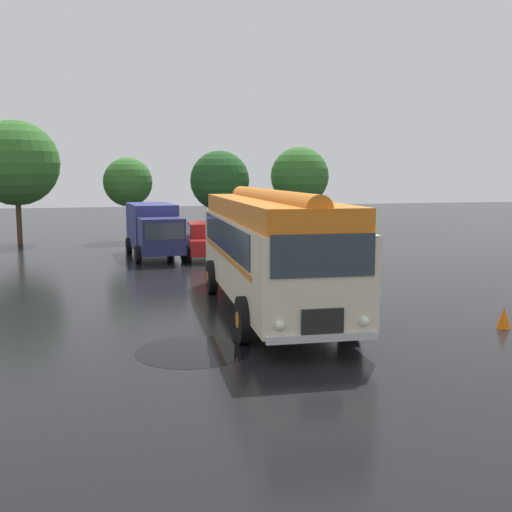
# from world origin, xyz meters

# --- Properties ---
(ground_plane) EXTENTS (120.00, 120.00, 0.00)m
(ground_plane) POSITION_xyz_m (0.00, 0.00, 0.00)
(ground_plane) COLOR black
(vintage_bus) EXTENTS (3.31, 10.25, 3.49)m
(vintage_bus) POSITION_xyz_m (-0.76, 0.97, 1.89)
(vintage_bus) COLOR beige
(vintage_bus) RESTS_ON ground
(car_near_left) EXTENTS (2.17, 4.30, 1.66)m
(car_near_left) POSITION_xyz_m (-0.61, 12.46, 0.85)
(car_near_left) COLOR maroon
(car_near_left) RESTS_ON ground
(car_mid_left) EXTENTS (2.27, 4.35, 1.66)m
(car_mid_left) POSITION_xyz_m (2.36, 13.12, 0.85)
(car_mid_left) COLOR #B7BABF
(car_mid_left) RESTS_ON ground
(box_van) EXTENTS (2.59, 5.87, 2.50)m
(box_van) POSITION_xyz_m (-2.90, 13.52, 1.36)
(box_van) COLOR navy
(box_van) RESTS_ON ground
(tree_far_left) EXTENTS (4.74, 4.74, 6.91)m
(tree_far_left) POSITION_xyz_m (-9.75, 20.80, 4.56)
(tree_far_left) COLOR #4C3823
(tree_far_left) RESTS_ON ground
(tree_left_of_centre) EXTENTS (2.87, 2.87, 4.91)m
(tree_left_of_centre) POSITION_xyz_m (-3.68, 20.89, 3.43)
(tree_left_of_centre) COLOR #4C3823
(tree_left_of_centre) RESTS_ON ground
(tree_centre) EXTENTS (3.51, 3.49, 5.30)m
(tree_centre) POSITION_xyz_m (1.67, 19.63, 3.58)
(tree_centre) COLOR #4C3823
(tree_centre) RESTS_ON ground
(tree_right_of_centre) EXTENTS (3.66, 3.66, 5.63)m
(tree_right_of_centre) POSITION_xyz_m (6.90, 20.77, 3.76)
(tree_right_of_centre) COLOR #4C3823
(tree_right_of_centre) RESTS_ON ground
(traffic_cone) EXTENTS (0.36, 0.36, 0.55)m
(traffic_cone) POSITION_xyz_m (4.50, -2.42, 0.28)
(traffic_cone) COLOR orange
(traffic_cone) RESTS_ON ground
(puddle_patch) EXTENTS (2.57, 2.57, 0.01)m
(puddle_patch) POSITION_xyz_m (-3.50, -2.40, 0.00)
(puddle_patch) COLOR black
(puddle_patch) RESTS_ON ground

